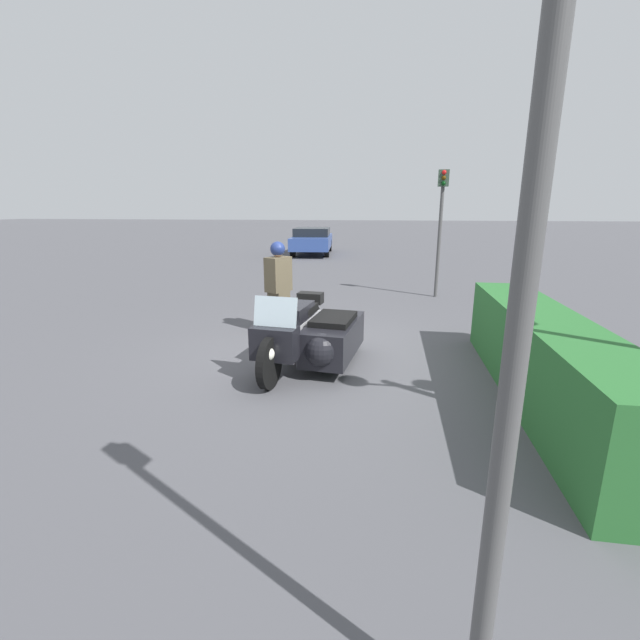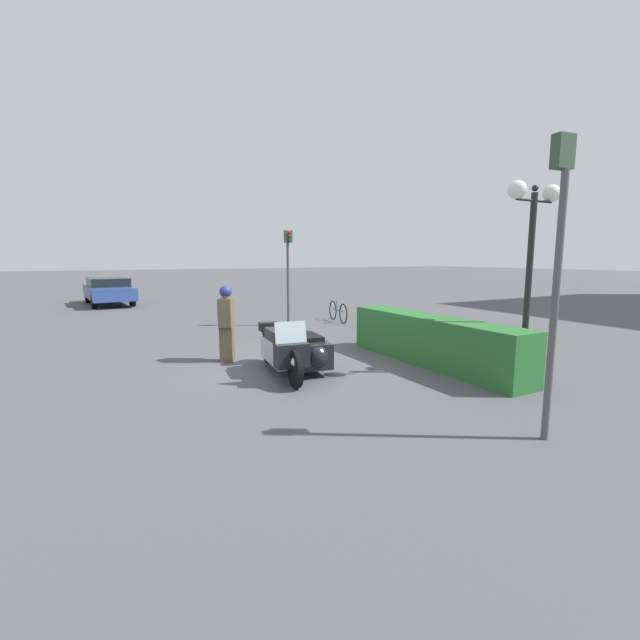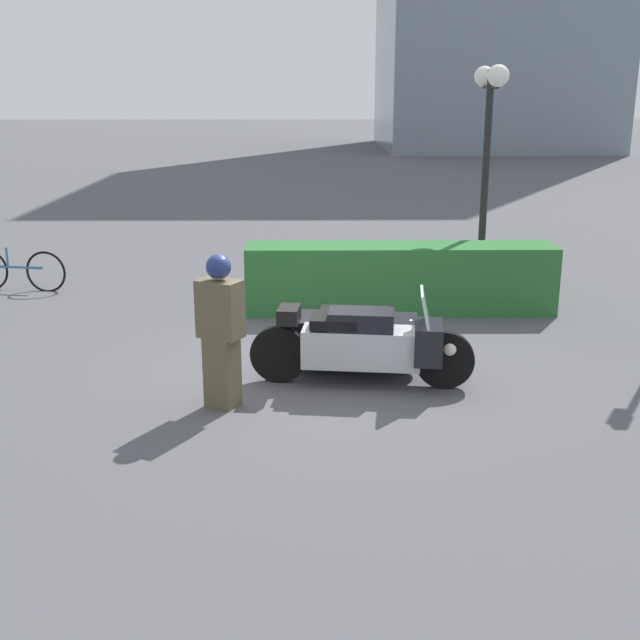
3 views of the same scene
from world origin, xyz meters
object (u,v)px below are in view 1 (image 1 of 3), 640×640
at_px(police_motorcycle, 313,335).
at_px(officer_rider, 279,286).
at_px(traffic_light_far, 441,215).
at_px(traffic_light_near, 538,156).
at_px(hedge_bush_curbside, 545,360).
at_px(parked_car_background, 312,240).
at_px(bicycle_parked, 516,285).

distance_m(police_motorcycle, officer_rider, 1.92).
bearing_deg(traffic_light_far, officer_rider, -36.45).
xyz_separation_m(traffic_light_near, traffic_light_far, (-9.97, 0.83, -0.32)).
distance_m(hedge_bush_curbside, parked_car_background, 17.66).
bearing_deg(traffic_light_near, hedge_bush_curbside, -15.97).
distance_m(traffic_light_near, bicycle_parked, 10.73).
bearing_deg(parked_car_background, traffic_light_far, -158.80).
xyz_separation_m(officer_rider, traffic_light_far, (-3.95, 3.26, 1.22)).
bearing_deg(police_motorcycle, hedge_bush_curbside, 82.64).
height_order(traffic_light_far, bicycle_parked, traffic_light_far).
height_order(officer_rider, hedge_bush_curbside, officer_rider).
distance_m(officer_rider, hedge_bush_curbside, 4.56).
relative_size(hedge_bush_curbside, traffic_light_far, 1.49).
distance_m(parked_car_background, bicycle_parked, 12.50).
distance_m(hedge_bush_curbside, bicycle_parked, 6.63).
distance_m(traffic_light_far, parked_car_background, 11.66).
distance_m(police_motorcycle, parked_car_background, 16.19).
height_order(hedge_bush_curbside, bicycle_parked, hedge_bush_curbside).
relative_size(traffic_light_far, bicycle_parked, 1.82).
relative_size(parked_car_background, bicycle_parked, 2.80).
xyz_separation_m(police_motorcycle, parked_car_background, (-15.94, -2.83, 0.25)).
bearing_deg(parked_car_background, officer_rider, -177.72).
bearing_deg(hedge_bush_curbside, police_motorcycle, -104.07).
distance_m(officer_rider, bicycle_parked, 6.73).
bearing_deg(traffic_light_far, hedge_bush_curbside, 8.71).
bearing_deg(traffic_light_near, police_motorcycle, 24.55).
xyz_separation_m(traffic_light_near, bicycle_parked, (-10.13, 2.86, -2.10)).
distance_m(traffic_light_near, parked_car_background, 20.86).
bearing_deg(traffic_light_near, parked_car_background, 17.64).
height_order(police_motorcycle, traffic_light_far, traffic_light_far).
xyz_separation_m(traffic_light_far, parked_car_background, (-10.37, -5.16, -1.40)).
distance_m(police_motorcycle, traffic_light_near, 5.04).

